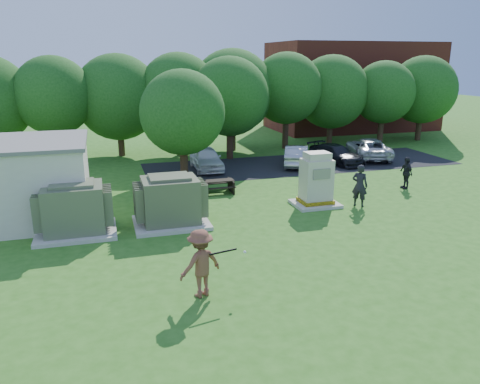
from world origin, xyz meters
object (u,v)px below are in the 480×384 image
object	(u,v)px
generator_cabinet	(316,182)
car_silver_b	(368,148)
transformer_left	(74,210)
person_walking_right	(406,173)
transformer_right	(170,202)
picnic_table	(218,185)
batter	(201,263)
car_dark	(336,154)
car_white	(206,158)
person_by_generator	(360,186)
car_silver_a	(296,155)

from	to	relation	value
generator_cabinet	car_silver_b	xyz separation A→B (m)	(8.06, 8.71, -0.41)
transformer_left	person_walking_right	size ratio (longest dim) A/B	1.79
transformer_right	picnic_table	distance (m)	5.03
transformer_left	batter	size ratio (longest dim) A/B	1.49
picnic_table	car_silver_b	distance (m)	13.05
person_walking_right	car_dark	xyz separation A→B (m)	(-0.60, 6.55, -0.23)
person_walking_right	car_white	bearing A→B (deg)	-126.21
person_by_generator	car_silver_a	xyz separation A→B (m)	(0.61, 8.69, -0.33)
batter	car_white	xyz separation A→B (m)	(3.63, 15.50, -0.32)
car_silver_a	car_dark	distance (m)	2.72
picnic_table	batter	bearing A→B (deg)	-106.69
picnic_table	person_by_generator	size ratio (longest dim) A/B	0.79
car_dark	car_silver_b	xyz separation A→B (m)	(2.87, 0.83, 0.08)
person_walking_right	car_white	distance (m)	11.58
transformer_left	car_silver_a	world-z (taller)	transformer_left
car_silver_a	car_silver_b	bearing A→B (deg)	-148.46
picnic_table	batter	world-z (taller)	batter
transformer_left	person_by_generator	size ratio (longest dim) A/B	1.53
generator_cabinet	batter	xyz separation A→B (m)	(-6.88, -6.92, -0.09)
picnic_table	car_silver_a	world-z (taller)	car_silver_a
picnic_table	car_white	xyz separation A→B (m)	(0.57, 5.29, 0.27)
generator_cabinet	car_white	bearing A→B (deg)	110.72
generator_cabinet	person_walking_right	xyz separation A→B (m)	(5.79, 1.34, -0.26)
transformer_left	person_walking_right	xyz separation A→B (m)	(16.30, 2.05, -0.13)
person_by_generator	car_white	distance (m)	10.59
person_walking_right	car_silver_b	xyz separation A→B (m)	(2.26, 7.37, -0.15)
person_walking_right	car_silver_b	world-z (taller)	person_walking_right
transformer_right	car_silver_b	size ratio (longest dim) A/B	0.61
picnic_table	car_dark	bearing A→B (deg)	27.03
person_walking_right	car_dark	size ratio (longest dim) A/B	0.40
transformer_left	transformer_right	size ratio (longest dim) A/B	1.00
transformer_left	picnic_table	distance (m)	7.82
car_white	car_dark	size ratio (longest dim) A/B	0.97
car_white	car_dark	distance (m)	8.47
transformer_left	car_silver_a	distance (m)	15.64
batter	transformer_left	bearing A→B (deg)	-80.41
car_dark	car_silver_b	bearing A→B (deg)	-0.36
person_by_generator	car_dark	bearing A→B (deg)	-67.35
generator_cabinet	picnic_table	bearing A→B (deg)	139.23
generator_cabinet	picnic_table	size ratio (longest dim) A/B	1.60
person_by_generator	person_walking_right	world-z (taller)	person_by_generator
person_walking_right	car_white	world-z (taller)	person_walking_right
transformer_left	generator_cabinet	bearing A→B (deg)	3.86
person_by_generator	car_white	bearing A→B (deg)	-17.27
batter	person_walking_right	distance (m)	15.13
car_white	car_silver_a	world-z (taller)	car_white
transformer_right	picnic_table	xyz separation A→B (m)	(2.99, 4.00, -0.55)
picnic_table	person_by_generator	bearing A→B (deg)	-35.02
transformer_right	car_dark	bearing A→B (deg)	35.61
batter	person_by_generator	bearing A→B (deg)	-165.20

